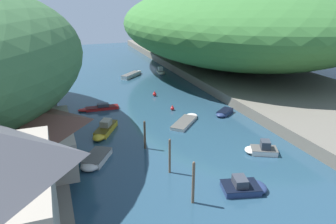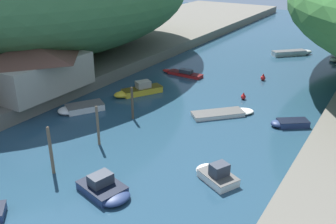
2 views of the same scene
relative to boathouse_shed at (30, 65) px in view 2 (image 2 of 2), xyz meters
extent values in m
plane|color=#234256|center=(14.75, 12.46, -3.91)|extent=(130.00, 130.00, 0.00)
cube|color=#666056|center=(-7.92, 12.46, -3.19)|extent=(22.00, 120.00, 1.43)
cube|color=gray|center=(0.00, 0.00, -0.85)|extent=(7.87, 9.75, 3.27)
pyramid|color=brown|center=(0.00, 0.00, 1.55)|extent=(8.50, 10.53, 1.53)
cube|color=navy|center=(16.37, -8.46, -3.64)|extent=(3.36, 2.73, 0.54)
ellipsoid|color=navy|center=(17.80, -8.81, -3.64)|extent=(1.90, 2.27, 0.54)
cube|color=black|center=(16.37, -8.46, -3.35)|extent=(3.43, 2.78, 0.03)
cube|color=#333842|center=(16.28, -8.44, -3.01)|extent=(1.35, 1.66, 0.72)
cube|color=red|center=(8.99, 15.60, -3.73)|extent=(4.50, 1.42, 0.36)
ellipsoid|color=red|center=(6.77, 15.68, -3.73)|extent=(2.27, 1.27, 0.36)
cube|color=#450A0A|center=(8.99, 15.60, -3.53)|extent=(4.59, 1.44, 0.03)
cube|color=#333842|center=(9.13, 15.60, -3.32)|extent=(1.59, 0.93, 0.45)
ellipsoid|color=silver|center=(23.61, 32.18, -3.68)|extent=(1.30, 1.41, 0.46)
cube|color=silver|center=(17.63, 6.55, -3.73)|extent=(4.60, 4.69, 0.35)
ellipsoid|color=silver|center=(19.30, 8.30, -3.73)|extent=(2.86, 2.88, 0.35)
cube|color=#504E4A|center=(17.63, 6.55, -3.54)|extent=(4.70, 4.78, 0.03)
cube|color=silver|center=(6.05, 0.90, -3.60)|extent=(3.38, 3.92, 0.61)
ellipsoid|color=silver|center=(5.14, -0.59, -3.60)|extent=(2.39, 2.39, 0.61)
cube|color=#504E4A|center=(6.05, 0.90, -3.28)|extent=(3.44, 4.00, 0.03)
cube|color=white|center=(17.27, 32.19, -3.56)|extent=(4.47, 4.46, 0.69)
ellipsoid|color=white|center=(19.04, 33.95, -3.56)|extent=(2.66, 2.65, 0.69)
cube|color=#525252|center=(17.27, 32.19, -3.20)|extent=(4.56, 4.55, 0.03)
cube|color=gold|center=(8.11, 7.62, -3.58)|extent=(3.42, 4.50, 0.65)
ellipsoid|color=gold|center=(7.03, 5.73, -3.58)|extent=(2.29, 2.58, 0.65)
cube|color=#4C3E0E|center=(8.11, 7.62, -3.25)|extent=(3.49, 4.59, 0.03)
cube|color=#9E937F|center=(8.17, 7.74, -2.88)|extent=(1.64, 1.83, 0.76)
cube|color=navy|center=(24.23, 8.01, -3.64)|extent=(2.90, 2.62, 0.54)
ellipsoid|color=navy|center=(23.17, 7.22, -3.64)|extent=(1.80, 1.79, 0.54)
cube|color=black|center=(24.23, 8.01, -3.35)|extent=(2.96, 2.68, 0.03)
cube|color=silver|center=(22.25, -3.43, -3.64)|extent=(3.03, 2.63, 0.53)
ellipsoid|color=silver|center=(21.11, -2.87, -3.64)|extent=(1.85, 1.99, 0.53)
cube|color=#504E4A|center=(22.25, -3.43, -3.36)|extent=(3.09, 2.68, 0.03)
cube|color=#333842|center=(22.33, -3.47, -2.94)|extent=(1.32, 1.45, 0.87)
cylinder|color=brown|center=(12.00, -8.57, -2.17)|extent=(0.23, 0.23, 3.48)
sphere|color=brown|center=(12.00, -8.57, -0.39)|extent=(0.21, 0.21, 0.21)
cylinder|color=brown|center=(11.90, -3.68, -2.29)|extent=(0.21, 0.21, 3.23)
sphere|color=brown|center=(11.90, -3.68, -0.64)|extent=(0.19, 0.19, 0.19)
cylinder|color=#4C3D2D|center=(11.18, 1.80, -2.42)|extent=(0.23, 0.23, 2.97)
sphere|color=#4C3D2D|center=(11.18, 1.80, -0.89)|extent=(0.21, 0.21, 0.21)
sphere|color=red|center=(17.81, 18.95, -3.62)|extent=(0.58, 0.58, 0.58)
cone|color=red|center=(17.81, 18.95, -3.18)|extent=(0.29, 0.29, 0.29)
sphere|color=red|center=(18.10, 11.83, -3.65)|extent=(0.52, 0.52, 0.52)
cone|color=red|center=(18.10, 11.83, -3.26)|extent=(0.26, 0.26, 0.26)
cylinder|color=#282D3D|center=(0.74, 1.88, -2.06)|extent=(0.13, 0.13, 0.85)
cylinder|color=#282D3D|center=(0.81, 2.05, -2.06)|extent=(0.13, 0.13, 0.85)
cube|color=#2D2D33|center=(0.78, 1.96, -1.32)|extent=(0.34, 0.43, 0.62)
sphere|color=beige|center=(0.78, 1.96, -0.90)|extent=(0.22, 0.22, 0.22)
camera|label=1|loc=(2.72, -28.15, 11.62)|focal=35.00mm
camera|label=2|loc=(30.65, -23.37, 10.54)|focal=40.00mm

